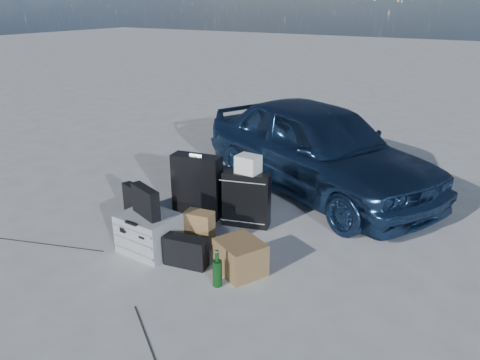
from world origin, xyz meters
name	(u,v)px	position (x,y,z in m)	size (l,w,h in m)	color
ground	(169,259)	(0.00, 0.00, 0.00)	(60.00, 60.00, 0.00)	silver
car	(317,147)	(0.52, 2.40, 0.59)	(1.40, 3.49, 1.19)	navy
pelican_case	(149,233)	(-0.28, 0.04, 0.20)	(0.54, 0.44, 0.39)	#A7AAAD
laptop_bag	(146,202)	(-0.28, 0.03, 0.54)	(0.40, 0.10, 0.30)	black
briefcase	(138,203)	(-0.89, 0.53, 0.19)	(0.49, 0.11, 0.38)	black
suitcase_left	(197,186)	(-0.35, 0.96, 0.37)	(0.57, 0.20, 0.74)	black
suitcase_right	(246,199)	(0.26, 1.04, 0.31)	(0.52, 0.19, 0.62)	black
white_carton	(248,164)	(0.27, 1.06, 0.72)	(0.24, 0.19, 0.19)	white
duffel_bag	(228,193)	(-0.19, 1.37, 0.17)	(0.69, 0.30, 0.35)	black
flat_box_white	(226,177)	(-0.21, 1.36, 0.38)	(0.40, 0.30, 0.07)	white
flat_box_black	(225,171)	(-0.22, 1.36, 0.45)	(0.28, 0.20, 0.06)	black
kraft_bag	(199,229)	(0.10, 0.37, 0.19)	(0.29, 0.17, 0.38)	#A07E45
cardboard_box	(240,257)	(0.71, 0.17, 0.16)	(0.41, 0.36, 0.31)	olive
messenger_bag	(186,252)	(0.21, 0.00, 0.15)	(0.42, 0.16, 0.29)	black
green_bottle	(217,269)	(0.66, -0.13, 0.17)	(0.09, 0.09, 0.34)	#0C3310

